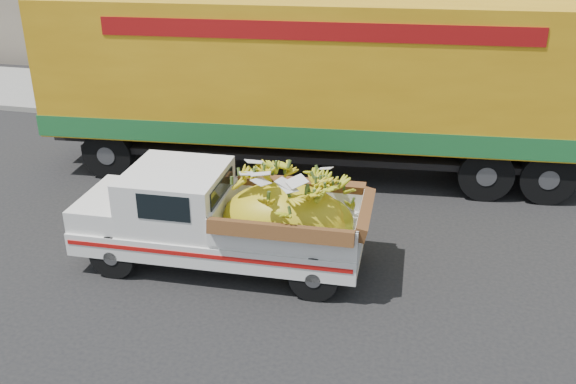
# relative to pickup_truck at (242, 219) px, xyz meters

# --- Properties ---
(ground) EXTENTS (100.00, 100.00, 0.00)m
(ground) POSITION_rel_pickup_truck_xyz_m (1.52, -0.75, -0.88)
(ground) COLOR black
(ground) RESTS_ON ground
(curb) EXTENTS (60.00, 0.25, 0.15)m
(curb) POSITION_rel_pickup_truck_xyz_m (1.52, 6.82, -0.81)
(curb) COLOR gray
(curb) RESTS_ON ground
(sidewalk) EXTENTS (60.00, 4.00, 0.14)m
(sidewalk) POSITION_rel_pickup_truck_xyz_m (1.52, 8.92, -0.81)
(sidewalk) COLOR gray
(sidewalk) RESTS_ON ground
(pickup_truck) EXTENTS (4.74, 1.89, 1.64)m
(pickup_truck) POSITION_rel_pickup_truck_xyz_m (0.00, 0.00, 0.00)
(pickup_truck) COLOR black
(pickup_truck) RESTS_ON ground
(semi_trailer) EXTENTS (12.04, 3.63, 3.80)m
(semi_trailer) POSITION_rel_pickup_truck_xyz_m (0.43, 4.37, 1.24)
(semi_trailer) COLOR black
(semi_trailer) RESTS_ON ground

